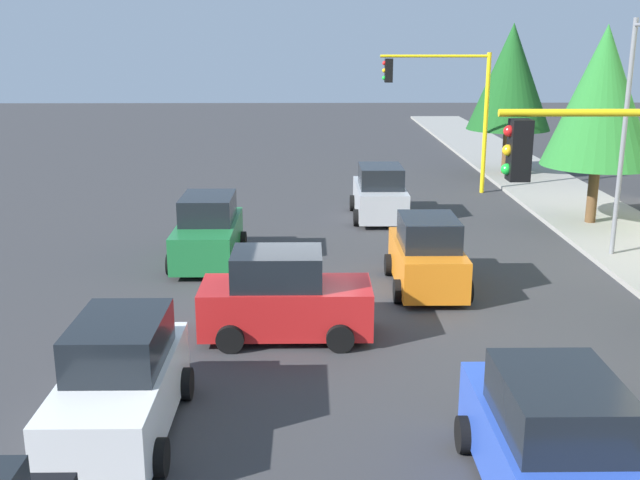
{
  "coord_description": "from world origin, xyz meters",
  "views": [
    {
      "loc": [
        17.67,
        0.07,
        6.46
      ],
      "look_at": [
        -1.8,
        0.35,
        1.2
      ],
      "focal_mm": 42.15,
      "sensor_mm": 36.0,
      "label": 1
    }
  ],
  "objects_px": {
    "traffic_signal_far_left": "(445,95)",
    "car_white": "(120,384)",
    "tree_roadside_far": "(511,77)",
    "car_red": "(284,298)",
    "car_orange": "(427,256)",
    "street_lamp_curbside": "(632,115)",
    "tree_roadside_mid": "(602,97)",
    "car_blue": "(552,444)",
    "car_silver": "(380,194)",
    "car_green": "(208,232)"
  },
  "relations": [
    {
      "from": "tree_roadside_far",
      "to": "car_green",
      "type": "bearing_deg",
      "value": -41.3
    },
    {
      "from": "tree_roadside_far",
      "to": "car_red",
      "type": "bearing_deg",
      "value": -26.57
    },
    {
      "from": "tree_roadside_mid",
      "to": "tree_roadside_far",
      "type": "height_order",
      "value": "tree_roadside_far"
    },
    {
      "from": "car_orange",
      "to": "car_green",
      "type": "distance_m",
      "value": 6.62
    },
    {
      "from": "street_lamp_curbside",
      "to": "car_green",
      "type": "xyz_separation_m",
      "value": [
        -0.24,
        -12.13,
        -3.45
      ]
    },
    {
      "from": "street_lamp_curbside",
      "to": "car_green",
      "type": "height_order",
      "value": "street_lamp_curbside"
    },
    {
      "from": "car_blue",
      "to": "car_white",
      "type": "height_order",
      "value": "same"
    },
    {
      "from": "traffic_signal_far_left",
      "to": "tree_roadside_mid",
      "type": "relative_size",
      "value": 0.85
    },
    {
      "from": "tree_roadside_mid",
      "to": "car_orange",
      "type": "relative_size",
      "value": 1.88
    },
    {
      "from": "street_lamp_curbside",
      "to": "car_silver",
      "type": "height_order",
      "value": "street_lamp_curbside"
    },
    {
      "from": "tree_roadside_mid",
      "to": "car_green",
      "type": "relative_size",
      "value": 1.72
    },
    {
      "from": "tree_roadside_far",
      "to": "car_white",
      "type": "distance_m",
      "value": 27.54
    },
    {
      "from": "tree_roadside_far",
      "to": "car_green",
      "type": "relative_size",
      "value": 1.77
    },
    {
      "from": "tree_roadside_far",
      "to": "car_blue",
      "type": "xyz_separation_m",
      "value": [
        26.21,
        -6.01,
        -3.77
      ]
    },
    {
      "from": "street_lamp_curbside",
      "to": "car_green",
      "type": "relative_size",
      "value": 1.74
    },
    {
      "from": "street_lamp_curbside",
      "to": "tree_roadside_mid",
      "type": "distance_m",
      "value": 4.47
    },
    {
      "from": "traffic_signal_far_left",
      "to": "tree_roadside_mid",
      "type": "height_order",
      "value": "tree_roadside_mid"
    },
    {
      "from": "tree_roadside_far",
      "to": "car_silver",
      "type": "bearing_deg",
      "value": -38.27
    },
    {
      "from": "traffic_signal_far_left",
      "to": "car_orange",
      "type": "height_order",
      "value": "traffic_signal_far_left"
    },
    {
      "from": "street_lamp_curbside",
      "to": "car_red",
      "type": "bearing_deg",
      "value": -59.96
    },
    {
      "from": "car_green",
      "to": "car_white",
      "type": "distance_m",
      "value": 10.05
    },
    {
      "from": "traffic_signal_far_left",
      "to": "car_red",
      "type": "xyz_separation_m",
      "value": [
        16.0,
        -6.23,
        -3.25
      ]
    },
    {
      "from": "traffic_signal_far_left",
      "to": "car_orange",
      "type": "xyz_separation_m",
      "value": [
        12.74,
        -2.57,
        -3.25
      ]
    },
    {
      "from": "car_silver",
      "to": "tree_roadside_mid",
      "type": "bearing_deg",
      "value": 79.8
    },
    {
      "from": "car_orange",
      "to": "car_white",
      "type": "xyz_separation_m",
      "value": [
        7.46,
        -6.25,
        0.0
      ]
    },
    {
      "from": "car_red",
      "to": "car_blue",
      "type": "bearing_deg",
      "value": 32.74
    },
    {
      "from": "tree_roadside_far",
      "to": "car_white",
      "type": "xyz_separation_m",
      "value": [
        24.2,
        -12.59,
        -3.77
      ]
    },
    {
      "from": "traffic_signal_far_left",
      "to": "car_blue",
      "type": "relative_size",
      "value": 1.44
    },
    {
      "from": "car_red",
      "to": "tree_roadside_mid",
      "type": "bearing_deg",
      "value": 133.59
    },
    {
      "from": "car_red",
      "to": "car_silver",
      "type": "relative_size",
      "value": 0.96
    },
    {
      "from": "car_orange",
      "to": "street_lamp_curbside",
      "type": "bearing_deg",
      "value": 111.29
    },
    {
      "from": "traffic_signal_far_left",
      "to": "car_blue",
      "type": "height_order",
      "value": "traffic_signal_far_left"
    },
    {
      "from": "tree_roadside_mid",
      "to": "car_red",
      "type": "bearing_deg",
      "value": -46.41
    },
    {
      "from": "street_lamp_curbside",
      "to": "tree_roadside_far",
      "type": "xyz_separation_m",
      "value": [
        -14.39,
        0.3,
        0.32
      ]
    },
    {
      "from": "tree_roadside_mid",
      "to": "car_white",
      "type": "relative_size",
      "value": 1.71
    },
    {
      "from": "car_blue",
      "to": "car_red",
      "type": "bearing_deg",
      "value": -147.26
    },
    {
      "from": "tree_roadside_far",
      "to": "traffic_signal_far_left",
      "type": "bearing_deg",
      "value": -43.32
    },
    {
      "from": "traffic_signal_far_left",
      "to": "tree_roadside_mid",
      "type": "bearing_deg",
      "value": 35.46
    },
    {
      "from": "tree_roadside_mid",
      "to": "car_silver",
      "type": "distance_m",
      "value": 8.3
    },
    {
      "from": "traffic_signal_far_left",
      "to": "car_white",
      "type": "height_order",
      "value": "traffic_signal_far_left"
    },
    {
      "from": "tree_roadside_mid",
      "to": "car_silver",
      "type": "relative_size",
      "value": 1.76
    },
    {
      "from": "tree_roadside_far",
      "to": "car_orange",
      "type": "height_order",
      "value": "tree_roadside_far"
    },
    {
      "from": "street_lamp_curbside",
      "to": "car_white",
      "type": "height_order",
      "value": "street_lamp_curbside"
    },
    {
      "from": "car_orange",
      "to": "car_white",
      "type": "bearing_deg",
      "value": -39.98
    },
    {
      "from": "street_lamp_curbside",
      "to": "car_red",
      "type": "relative_size",
      "value": 1.86
    },
    {
      "from": "tree_roadside_far",
      "to": "car_blue",
      "type": "height_order",
      "value": "tree_roadside_far"
    },
    {
      "from": "car_blue",
      "to": "car_silver",
      "type": "relative_size",
      "value": 1.04
    },
    {
      "from": "street_lamp_curbside",
      "to": "car_blue",
      "type": "bearing_deg",
      "value": -25.8
    },
    {
      "from": "tree_roadside_mid",
      "to": "car_blue",
      "type": "bearing_deg",
      "value": -21.89
    },
    {
      "from": "car_green",
      "to": "tree_roadside_far",
      "type": "bearing_deg",
      "value": 138.7
    }
  ]
}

